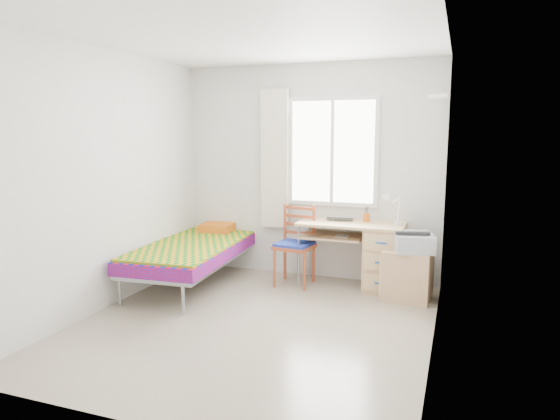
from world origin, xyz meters
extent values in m
plane|color=#BCAD93|center=(0.00, 0.00, 0.00)|extent=(3.50, 3.50, 0.00)
plane|color=white|center=(0.00, 0.00, 2.60)|extent=(3.50, 3.50, 0.00)
plane|color=silver|center=(0.00, 1.75, 1.30)|extent=(3.20, 0.00, 3.20)
plane|color=silver|center=(-1.60, 0.00, 1.30)|extent=(0.00, 3.50, 3.50)
plane|color=silver|center=(1.60, 0.00, 1.30)|extent=(0.00, 3.50, 3.50)
cube|color=white|center=(0.30, 1.73, 1.55)|extent=(1.10, 0.04, 1.30)
cube|color=white|center=(0.30, 1.72, 1.55)|extent=(1.00, 0.02, 1.20)
cube|color=white|center=(0.30, 1.72, 1.55)|extent=(0.04, 0.02, 1.20)
cube|color=#F9ECCE|center=(-0.42, 1.68, 1.45)|extent=(0.35, 0.05, 1.70)
cube|color=white|center=(1.49, 1.40, 2.15)|extent=(0.20, 0.32, 0.03)
cube|color=gray|center=(-1.13, 0.89, 0.34)|extent=(1.03, 2.04, 0.06)
cube|color=red|center=(-1.13, 0.89, 0.42)|extent=(1.07, 2.07, 0.14)
cube|color=orange|center=(-1.13, 0.87, 0.50)|extent=(1.04, 1.95, 0.03)
cube|color=tan|center=(-1.13, 1.85, 0.60)|extent=(0.96, 0.12, 0.55)
cube|color=orange|center=(-1.18, 1.58, 0.56)|extent=(0.42, 0.36, 0.10)
cylinder|color=gray|center=(-1.51, -0.01, 0.16)|extent=(0.04, 0.04, 0.32)
cylinder|color=gray|center=(-0.75, 1.78, 0.16)|extent=(0.04, 0.04, 0.32)
cube|color=tan|center=(0.60, 1.47, 0.74)|extent=(1.20, 0.55, 0.03)
cube|color=tan|center=(0.99, 1.47, 0.36)|extent=(0.42, 0.53, 0.72)
cube|color=tan|center=(0.38, 1.47, 0.58)|extent=(0.73, 0.51, 0.02)
cylinder|color=gray|center=(0.04, 1.25, 0.36)|extent=(0.03, 0.03, 0.72)
cylinder|color=gray|center=(0.04, 1.70, 0.36)|extent=(0.03, 0.03, 0.72)
cube|color=#AA4520|center=(-0.03, 1.30, 0.45)|extent=(0.46, 0.46, 0.04)
cube|color=navy|center=(-0.03, 1.30, 0.49)|extent=(0.44, 0.44, 0.04)
cube|color=#AA4520|center=(-0.03, 1.49, 0.74)|extent=(0.36, 0.08, 0.40)
cylinder|color=#AA4520|center=(-0.22, 1.12, 0.23)|extent=(0.03, 0.03, 0.45)
cylinder|color=#AA4520|center=(0.15, 1.49, 0.47)|extent=(0.04, 0.04, 0.93)
cube|color=tan|center=(1.27, 1.23, 0.27)|extent=(0.53, 0.48, 0.54)
cube|color=tan|center=(1.02, 1.23, 0.39)|extent=(0.04, 0.40, 0.20)
cube|color=tan|center=(1.02, 1.23, 0.17)|extent=(0.04, 0.40, 0.20)
cube|color=#A3A6AB|center=(1.32, 1.22, 0.63)|extent=(0.49, 0.54, 0.19)
cube|color=black|center=(1.32, 1.22, 0.73)|extent=(0.39, 0.44, 0.02)
imported|color=black|center=(0.44, 1.53, 0.76)|extent=(0.34, 0.23, 0.03)
cylinder|color=orange|center=(0.75, 1.60, 0.80)|extent=(0.08, 0.08, 0.10)
cylinder|color=white|center=(1.12, 1.50, 0.77)|extent=(0.10, 0.10, 0.03)
cylinder|color=white|center=(1.12, 1.50, 0.91)|extent=(0.02, 0.11, 0.26)
cylinder|color=white|center=(1.10, 1.42, 1.04)|extent=(0.12, 0.23, 0.11)
cone|color=white|center=(1.02, 1.32, 1.07)|extent=(0.14, 0.15, 0.12)
imported|color=gray|center=(0.43, 1.45, 0.59)|extent=(0.16, 0.22, 0.02)
camera|label=1|loc=(1.75, -4.11, 1.78)|focal=32.00mm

